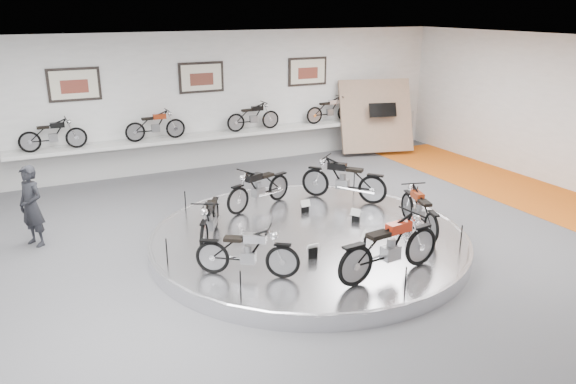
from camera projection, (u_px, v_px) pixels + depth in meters
name	position (u px, v px, depth m)	size (l,w,h in m)	color
floor	(315.00, 252.00, 11.22)	(16.00, 16.00, 0.00)	#535356
ceiling	(319.00, 46.00, 9.95)	(16.00, 16.00, 0.00)	white
wall_back	(202.00, 101.00, 16.54)	(16.00, 16.00, 0.00)	white
orange_carpet_strip	(553.00, 202.00, 14.06)	(2.40, 12.60, 0.01)	#CF6121
dado_band	(205.00, 149.00, 16.99)	(15.68, 0.04, 1.10)	#BCBCBA
display_platform	(308.00, 240.00, 11.42)	(6.40, 6.40, 0.30)	silver
platform_rim	(309.00, 234.00, 11.39)	(6.40, 6.40, 0.10)	#B2B2BA
shelf	(207.00, 136.00, 16.60)	(11.00, 0.55, 0.10)	silver
poster_left	(74.00, 85.00, 14.82)	(1.35, 0.06, 0.88)	silver
poster_center	(201.00, 77.00, 16.29)	(1.35, 0.06, 0.88)	silver
poster_right	(308.00, 71.00, 17.75)	(1.35, 0.06, 0.88)	silver
display_panel	(376.00, 116.00, 18.36)	(2.40, 0.12, 2.40)	#A07B64
shelf_bike_a	(53.00, 137.00, 14.72)	(1.22, 0.42, 0.73)	black
shelf_bike_b	(155.00, 127.00, 15.85)	(1.22, 0.42, 0.73)	maroon
shelf_bike_c	(253.00, 118.00, 17.10)	(1.22, 0.42, 0.73)	black
shelf_bike_d	(330.00, 111.00, 18.23)	(1.22, 0.42, 0.73)	silver
bike_a	(344.00, 179.00, 13.15)	(1.77, 0.63, 1.04)	black
bike_b	(259.00, 187.00, 12.70)	(1.62, 0.57, 0.95)	black
bike_c	(210.00, 219.00, 10.88)	(1.55, 0.55, 0.91)	black
bike_d	(247.00, 251.00, 9.45)	(1.53, 0.54, 0.90)	silver
bike_e	(390.00, 246.00, 9.44)	(1.84, 0.65, 1.08)	#AC2611
bike_f	(419.00, 209.00, 11.40)	(1.53, 0.54, 0.90)	maroon
visitor	(31.00, 206.00, 11.32)	(0.61, 0.40, 1.68)	black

